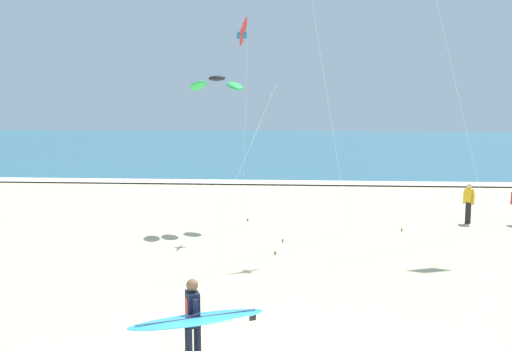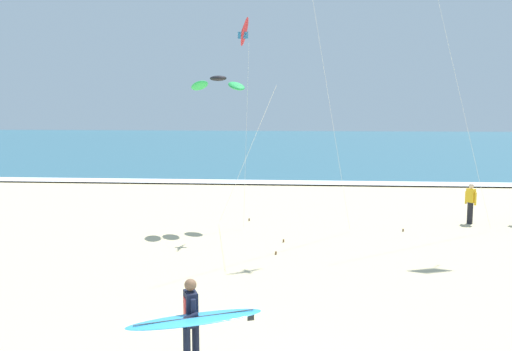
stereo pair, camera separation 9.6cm
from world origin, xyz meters
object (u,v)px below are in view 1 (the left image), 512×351
object	(u,v)px
surfer_lead	(195,320)
kite_arc_charcoal_low	(217,84)
kite_delta_scarlet_mid	(242,32)
bystander_yellow_top	(469,203)

from	to	relation	value
surfer_lead	kite_arc_charcoal_low	distance (m)	13.10
surfer_lead	kite_arc_charcoal_low	size ratio (longest dim) A/B	0.41
surfer_lead	kite_delta_scarlet_mid	xyz separation A→B (m)	(-0.30, 11.50, 6.12)
surfer_lead	bystander_yellow_top	bearing A→B (deg)	57.59
surfer_lead	kite_delta_scarlet_mid	size ratio (longest dim) A/B	0.30
bystander_yellow_top	kite_delta_scarlet_mid	bearing A→B (deg)	-168.89
kite_delta_scarlet_mid	bystander_yellow_top	world-z (taller)	kite_delta_scarlet_mid
surfer_lead	bystander_yellow_top	xyz separation A→B (m)	(8.39, 13.21, -0.24)
kite_arc_charcoal_low	bystander_yellow_top	world-z (taller)	kite_arc_charcoal_low
bystander_yellow_top	kite_arc_charcoal_low	bearing A→B (deg)	-174.55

